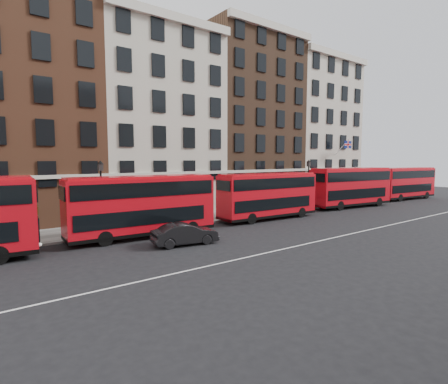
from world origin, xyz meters
TOP-DOWN VIEW (x-y plane):
  - ground at (0.00, 0.00)m, footprint 120.00×120.00m
  - pavement at (0.00, 10.50)m, footprint 80.00×5.00m
  - kerb at (0.00, 8.00)m, footprint 80.00×0.30m
  - road_centre_line at (0.00, -2.00)m, footprint 70.00×0.12m
  - building_terrace at (-0.31, 17.88)m, footprint 64.00×11.95m
  - bus_b at (-6.38, 6.38)m, footprint 10.58×3.13m
  - bus_c at (6.06, 6.38)m, footprint 10.24×2.92m
  - bus_d at (19.32, 6.39)m, footprint 11.06×3.86m
  - bus_e at (32.33, 6.39)m, footprint 10.60×3.49m
  - car_front at (-5.07, 2.66)m, footprint 4.51×2.17m
  - lamp_post_left at (-8.32, 9.19)m, footprint 0.44×0.44m
  - lamp_post_right at (15.00, 9.04)m, footprint 0.44×0.44m
  - traffic_light at (23.27, 8.68)m, footprint 0.25×0.45m
  - iron_railings at (0.00, 12.70)m, footprint 6.60×0.06m

SIDE VIEW (x-z plane):
  - ground at x=0.00m, z-range 0.00..0.00m
  - road_centre_line at x=0.00m, z-range 0.00..0.01m
  - pavement at x=0.00m, z-range 0.00..0.15m
  - kerb at x=0.00m, z-range 0.00..0.16m
  - iron_railings at x=0.00m, z-range 0.15..1.15m
  - car_front at x=-5.07m, z-range 0.00..1.42m
  - bus_c at x=6.06m, z-range 0.15..4.41m
  - bus_e at x=32.33m, z-range 0.16..4.53m
  - bus_b at x=-6.38m, z-range 0.16..4.55m
  - bus_d at x=19.32m, z-range 0.17..4.72m
  - traffic_light at x=23.27m, z-range 0.81..4.08m
  - lamp_post_left at x=-8.32m, z-range 0.42..5.74m
  - lamp_post_right at x=15.00m, z-range 0.42..5.74m
  - building_terrace at x=-0.31m, z-range -0.76..21.24m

